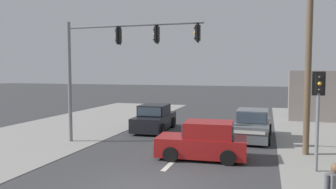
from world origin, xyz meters
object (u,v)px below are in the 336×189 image
at_px(pedestal_signal_right_kerb, 318,104).
at_px(sedan_oncoming_mid, 154,119).
at_px(utility_pole_midground_right, 309,41).
at_px(sedan_kerbside_parked, 252,126).
at_px(hatchback_crossing_left, 203,142).
at_px(traffic_signal_mast, 112,55).

xyz_separation_m(pedestal_signal_right_kerb, sedan_oncoming_mid, (-8.19, 6.06, -1.71)).
distance_m(utility_pole_midground_right, sedan_kerbside_parked, 5.47).
relative_size(utility_pole_midground_right, sedan_oncoming_mid, 2.13).
bearing_deg(pedestal_signal_right_kerb, hatchback_crossing_left, 171.77).
relative_size(utility_pole_midground_right, hatchback_crossing_left, 2.46).
distance_m(sedan_oncoming_mid, sedan_kerbside_parked, 5.84).
bearing_deg(sedan_oncoming_mid, sedan_kerbside_parked, -8.70).
height_order(utility_pole_midground_right, traffic_signal_mast, utility_pole_midground_right).
xyz_separation_m(pedestal_signal_right_kerb, hatchback_crossing_left, (-4.17, 0.60, -1.71)).
distance_m(traffic_signal_mast, sedan_oncoming_mid, 5.61).
bearing_deg(hatchback_crossing_left, utility_pole_midground_right, 24.40).
bearing_deg(sedan_kerbside_parked, hatchback_crossing_left, -110.83).
height_order(hatchback_crossing_left, sedan_kerbside_parked, sedan_kerbside_parked).
bearing_deg(sedan_kerbside_parked, utility_pole_midground_right, -49.48).
distance_m(traffic_signal_mast, sedan_kerbside_parked, 8.09).
xyz_separation_m(hatchback_crossing_left, sedan_oncoming_mid, (-4.03, 5.46, 0.00)).
bearing_deg(sedan_oncoming_mid, hatchback_crossing_left, -53.60).
relative_size(hatchback_crossing_left, sedan_kerbside_parked, 0.87).
relative_size(utility_pole_midground_right, traffic_signal_mast, 1.33).
relative_size(pedestal_signal_right_kerb, sedan_kerbside_parked, 0.83).
distance_m(utility_pole_midground_right, sedan_oncoming_mid, 9.78).
relative_size(sedan_oncoming_mid, sedan_kerbside_parked, 1.01).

